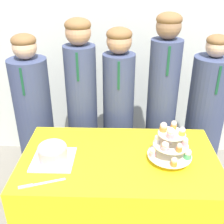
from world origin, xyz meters
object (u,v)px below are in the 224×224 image
round_cake (53,152)px  cake_knife (35,185)px  student_1 (83,113)px  student_3 (161,112)px  student_2 (119,117)px  student_0 (35,121)px  cupcake_stand (171,143)px  student_4 (204,124)px

round_cake → cake_knife: size_ratio=1.03×
student_1 → student_3: (0.67, -0.00, 0.02)m
student_1 → student_2: (0.31, -0.00, -0.04)m
student_1 → student_0: bearing=180.0°
round_cake → student_1: 0.69m
cupcake_stand → student_3: 0.67m
student_4 → round_cake: bearing=-149.0°
cake_knife → student_0: size_ratio=0.18×
cake_knife → student_0: 0.96m
cupcake_stand → student_2: student_2 is taller
student_0 → student_4: bearing=-0.0°
student_3 → student_4: size_ratio=1.11×
student_3 → student_2: bearing=-180.0°
round_cake → cupcake_stand: (0.73, 0.03, 0.06)m
student_4 → cake_knife: bearing=-142.5°
student_1 → student_3: 0.67m
cupcake_stand → student_0: (-1.05, 0.66, -0.23)m
student_0 → student_3: 1.09m
round_cake → student_4: size_ratio=0.18×
student_2 → student_3: student_3 is taller
student_2 → round_cake: bearing=-120.6°
cupcake_stand → student_0: size_ratio=0.19×
student_2 → student_4: size_ratio=1.03×
cupcake_stand → student_2: bearing=116.7°
cake_knife → student_4: student_4 is taller
round_cake → cupcake_stand: 0.74m
student_1 → student_2: bearing=-0.0°
cake_knife → student_4: (1.19, 0.92, -0.11)m
cupcake_stand → student_1: student_1 is taller
round_cake → cupcake_stand: size_ratio=0.94×
cake_knife → student_1: student_1 is taller
student_2 → student_1: bearing=180.0°
cake_knife → student_4: size_ratio=0.18×
cupcake_stand → student_4: bearing=58.5°
student_0 → student_4: 1.46m
round_cake → student_1: size_ratio=0.17×
round_cake → student_4: bearing=31.0°
round_cake → cake_knife: bearing=-104.1°
student_3 → round_cake: bearing=-138.2°
student_0 → student_2: bearing=-0.0°
round_cake → student_4: 1.34m
round_cake → cake_knife: round_cake is taller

